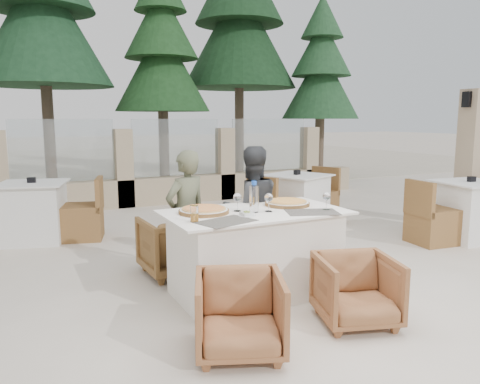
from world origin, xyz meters
name	(u,v)px	position (x,y,z in m)	size (l,w,h in m)	color
ground	(246,295)	(0.00, 0.00, 0.00)	(80.00, 80.00, 0.00)	beige
sand_patch	(66,163)	(0.00, 14.00, 0.01)	(30.00, 16.00, 0.01)	beige
perimeter_wall_far	(123,163)	(0.00, 4.80, 0.80)	(10.00, 0.34, 1.60)	tan
lantern_pillar	(471,159)	(4.20, 1.00, 1.00)	(0.34, 0.34, 2.00)	tan
pine_mid_left	(43,39)	(-1.00, 7.50, 3.25)	(2.86, 2.86, 6.50)	#1C4426
pine_centre	(162,79)	(1.50, 7.20, 2.50)	(2.20, 2.20, 5.00)	#1F4921
pine_mid_right	(239,49)	(3.80, 7.80, 3.40)	(2.99, 2.99, 6.80)	#17391C
pine_far_right	(321,92)	(5.50, 6.50, 2.25)	(1.98, 1.98, 4.50)	#234E2A
dining_table	(255,253)	(0.09, 0.00, 0.39)	(1.60, 0.90, 0.77)	white
placemat_near_left	(226,221)	(-0.32, -0.28, 0.77)	(0.45, 0.30, 0.00)	#565149
placemat_near_right	(312,212)	(0.52, -0.27, 0.77)	(0.45, 0.30, 0.00)	#59534C
pizza_left	(204,210)	(-0.35, 0.12, 0.80)	(0.44, 0.44, 0.06)	#DD551E
pizza_right	(287,202)	(0.50, 0.11, 0.80)	(0.42, 0.42, 0.05)	orange
water_bottle	(254,197)	(0.06, -0.04, 0.91)	(0.08, 0.08, 0.28)	#9EBBCF
wine_glass_centre	(237,201)	(-0.05, 0.06, 0.86)	(0.08, 0.08, 0.18)	silver
wine_glass_near	(269,201)	(0.19, -0.07, 0.86)	(0.08, 0.08, 0.18)	white
wine_glass_corner	(326,200)	(0.69, -0.24, 0.86)	(0.08, 0.08, 0.18)	white
beer_glass_left	(194,214)	(-0.55, -0.17, 0.84)	(0.07, 0.07, 0.13)	orange
beer_glass_right	(255,196)	(0.26, 0.31, 0.85)	(0.08, 0.08, 0.15)	gold
olive_dish	(247,214)	(-0.07, -0.16, 0.79)	(0.11, 0.11, 0.04)	silver
armchair_far_left	(175,245)	(-0.37, 0.87, 0.30)	(0.64, 0.66, 0.60)	brown
armchair_far_right	(250,238)	(0.42, 0.72, 0.31)	(0.67, 0.69, 0.63)	olive
armchair_near_left	(240,314)	(-0.51, -0.91, 0.28)	(0.59, 0.61, 0.55)	#995E37
armchair_near_right	(356,290)	(0.51, -0.90, 0.27)	(0.58, 0.59, 0.54)	#925B35
diner_left	(186,216)	(-0.33, 0.63, 0.64)	(0.47, 0.31, 1.29)	#575A41
diner_right	(251,210)	(0.35, 0.55, 0.66)	(0.64, 0.50, 1.31)	#36373B
bg_table_a	(34,212)	(-1.59, 2.92, 0.39)	(1.64, 0.82, 0.77)	silver
bg_table_b	(297,200)	(1.94, 2.13, 0.39)	(1.64, 0.82, 0.77)	white
bg_table_c	(469,211)	(3.54, 0.46, 0.39)	(1.64, 0.82, 0.77)	white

